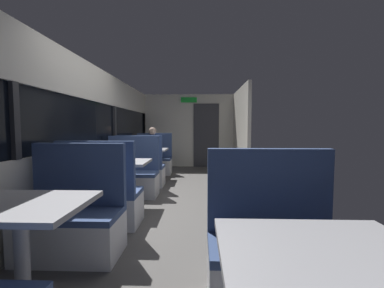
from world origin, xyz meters
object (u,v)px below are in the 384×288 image
bench_near_window_facing_entry (73,222)px  bench_far_window_facing_end (141,171)px  bench_mid_window_facing_end (102,200)px  bench_far_window_facing_entry (154,162)px  bench_front_aisle_facing_entry (274,257)px  dining_table_near_window (20,217)px  seated_passenger (153,154)px  dining_table_mid_window (119,167)px  dining_table_far_window (148,153)px  dining_table_front_aisle (323,272)px  bench_mid_window_facing_entry (132,178)px

bench_near_window_facing_entry → bench_far_window_facing_end: 2.85m
bench_mid_window_facing_end → bench_far_window_facing_entry: same height
bench_far_window_facing_end → bench_far_window_facing_entry: (0.00, 1.40, 0.00)m
bench_front_aisle_facing_entry → dining_table_near_window: bearing=-176.8°
bench_mid_window_facing_end → seated_passenger: seated_passenger is taller
dining_table_mid_window → bench_far_window_facing_end: (0.00, 1.42, -0.31)m
dining_table_far_window → bench_mid_window_facing_end: bearing=-90.0°
dining_table_near_window → dining_table_mid_window: bearing=90.0°
dining_table_mid_window → bench_far_window_facing_end: bench_far_window_facing_end is taller
bench_mid_window_facing_end → bench_far_window_facing_entry: bearing=90.0°
bench_front_aisle_facing_entry → seated_passenger: (-1.79, 4.78, 0.21)m
dining_table_front_aisle → bench_front_aisle_facing_entry: (0.00, 0.70, -0.31)m
dining_table_mid_window → dining_table_far_window: (0.00, 2.12, 0.00)m
dining_table_far_window → bench_front_aisle_facing_entry: size_ratio=0.82×
dining_table_front_aisle → seated_passenger: (-1.79, 5.47, -0.10)m
dining_table_near_window → bench_far_window_facing_entry: bearing=90.0°
bench_mid_window_facing_end → dining_table_near_window: bearing=-90.0°
dining_table_far_window → dining_table_front_aisle: same height
dining_table_near_window → seated_passenger: bearing=90.0°
bench_mid_window_facing_end → seated_passenger: (0.00, 3.45, 0.21)m
bench_mid_window_facing_end → bench_mid_window_facing_entry: 1.40m
bench_far_window_facing_entry → bench_front_aisle_facing_entry: (1.79, -4.85, 0.00)m
bench_mid_window_facing_entry → bench_far_window_facing_end: size_ratio=1.00×
dining_table_near_window → dining_table_far_window: bearing=90.0°
dining_table_far_window → bench_far_window_facing_end: 0.77m
bench_far_window_facing_entry → seated_passenger: size_ratio=0.87×
bench_mid_window_facing_end → dining_table_far_window: size_ratio=1.22×
dining_table_mid_window → bench_far_window_facing_end: bearing=90.0°
bench_near_window_facing_entry → bench_far_window_facing_end: same height
dining_table_front_aisle → bench_mid_window_facing_entry: bearing=117.6°
bench_far_window_facing_entry → bench_mid_window_facing_end: bearing=-90.0°
dining_table_far_window → bench_front_aisle_facing_entry: (1.79, -4.15, -0.31)m
bench_near_window_facing_entry → dining_table_front_aisle: bench_near_window_facing_entry is taller
bench_near_window_facing_entry → bench_front_aisle_facing_entry: bearing=-18.5°
dining_table_near_window → bench_front_aisle_facing_entry: size_ratio=0.82×
bench_mid_window_facing_end → bench_far_window_facing_entry: 3.52m
bench_front_aisle_facing_entry → dining_table_mid_window: bearing=131.5°
bench_mid_window_facing_end → seated_passenger: bearing=90.0°
bench_mid_window_facing_end → bench_mid_window_facing_entry: size_ratio=1.00×
dining_table_near_window → seated_passenger: (0.00, 4.87, -0.10)m
bench_front_aisle_facing_entry → bench_mid_window_facing_entry: bearing=123.3°
bench_front_aisle_facing_entry → seated_passenger: size_ratio=0.87×
bench_far_window_facing_end → dining_table_front_aisle: size_ratio=1.22×
bench_near_window_facing_entry → dining_table_mid_window: bench_near_window_facing_entry is taller
bench_mid_window_facing_end → bench_far_window_facing_entry: size_ratio=1.00×
dining_table_near_window → dining_table_mid_window: size_ratio=1.00×
bench_mid_window_facing_end → bench_mid_window_facing_entry: (0.00, 1.40, 0.00)m
dining_table_near_window → bench_far_window_facing_end: (0.00, 3.55, -0.31)m
dining_table_far_window → dining_table_front_aisle: size_ratio=1.00×
bench_mid_window_facing_end → bench_front_aisle_facing_entry: bearing=-36.5°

